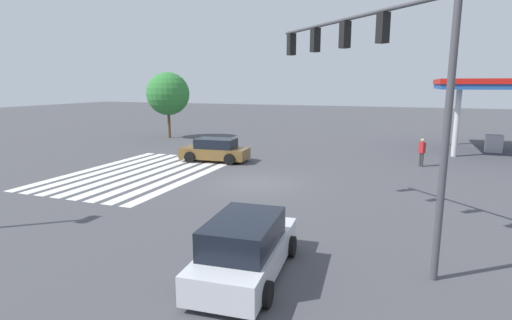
# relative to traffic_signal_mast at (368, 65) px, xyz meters

# --- Properties ---
(ground_plane) EXTENTS (150.49, 150.49, 0.00)m
(ground_plane) POSITION_rel_traffic_signal_mast_xyz_m (-5.76, -5.76, -5.53)
(ground_plane) COLOR #47474C
(crosswalk_markings) EXTENTS (11.35, 7.25, 0.01)m
(crosswalk_markings) POSITION_rel_traffic_signal_mast_xyz_m (-5.76, -12.72, -5.53)
(crosswalk_markings) COLOR silver
(crosswalk_markings) RESTS_ON ground_plane
(traffic_signal_mast) EXTENTS (5.86, 5.86, 7.24)m
(traffic_signal_mast) POSITION_rel_traffic_signal_mast_xyz_m (0.00, 0.00, 0.00)
(traffic_signal_mast) COLOR #47474C
(traffic_signal_mast) RESTS_ON ground_plane
(car_0) EXTENTS (2.28, 4.48, 1.50)m
(car_0) POSITION_rel_traffic_signal_mast_xyz_m (-10.34, -10.34, -4.81)
(car_0) COLOR brown
(car_0) RESTS_ON ground_plane
(car_4) EXTENTS (4.64, 2.29, 1.61)m
(car_4) POSITION_rel_traffic_signal_mast_xyz_m (3.62, -2.51, -4.77)
(car_4) COLOR silver
(car_4) RESTS_ON ground_plane
(gas_station_canopy) EXTENTS (8.48, 8.48, 5.32)m
(gas_station_canopy) POSITION_rel_traffic_signal_mast_xyz_m (-20.75, 7.34, -0.76)
(gas_station_canopy) COLOR #23519E
(gas_station_canopy) RESTS_ON ground_plane
(pedestrian) EXTENTS (0.41, 0.41, 1.73)m
(pedestrian) POSITION_rel_traffic_signal_mast_xyz_m (-13.26, 2.20, -4.56)
(pedestrian) COLOR #38383D
(pedestrian) RESTS_ON ground_plane
(tree_corner_a) EXTENTS (3.93, 3.93, 6.06)m
(tree_corner_a) POSITION_rel_traffic_signal_mast_xyz_m (-19.27, -19.54, -1.44)
(tree_corner_a) COLOR brown
(tree_corner_a) RESTS_ON ground_plane
(fire_hydrant) EXTENTS (0.22, 0.22, 0.86)m
(fire_hydrant) POSITION_rel_traffic_signal_mast_xyz_m (-13.85, -13.41, -5.10)
(fire_hydrant) COLOR red
(fire_hydrant) RESTS_ON ground_plane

